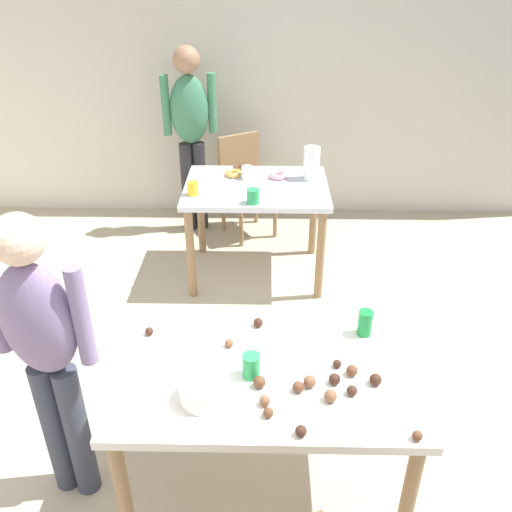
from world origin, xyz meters
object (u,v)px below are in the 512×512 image
Objects in this scene: dining_table_near at (266,390)px; dining_table_far at (256,199)px; pitcher_far at (312,163)px; mixing_bowl at (203,391)px; soda_can at (365,323)px; chair_far_table at (244,179)px; person_adult_far at (190,125)px; person_girl_near at (45,344)px.

dining_table_near is 1.99m from dining_table_far.
pitcher_far is (0.33, 2.12, 0.22)m from dining_table_near.
mixing_bowl is 1.53× the size of soda_can.
soda_can is 0.50× the size of pitcher_far.
chair_far_table is 4.67× the size of mixing_bowl.
soda_can is at bearing 31.49° from mixing_bowl.
person_adult_far reaches higher than chair_far_table.
chair_far_table is 0.54× the size of person_adult_far.
person_girl_near reaches higher than chair_far_table.
dining_table_far is 5.62× the size of mixing_bowl.
person_adult_far is (-0.65, 2.76, 0.31)m from dining_table_near.
chair_far_table is at bearing 94.18° from dining_table_near.
chair_far_table is (-0.20, 2.73, -0.15)m from dining_table_near.
dining_table_near is 2.16m from pitcher_far.
soda_can reaches higher than dining_table_near.
pitcher_far is at bearing -33.43° from person_adult_far.
dining_table_near is 0.32m from mixing_bowl.
soda_can is at bearing -75.47° from chair_far_table.
pitcher_far is at bearing 76.01° from mixing_bowl.
pitcher_far is (-0.11, 1.86, 0.06)m from soda_can.
pitcher_far is (0.41, 0.13, 0.23)m from dining_table_far.
dining_table_near is 2.86m from person_adult_far.
pitcher_far is at bearing 59.69° from person_girl_near.
person_adult_far is 1.17m from pitcher_far.
person_girl_near reaches higher than pitcher_far.
person_girl_near is at bearing -95.28° from person_adult_far.
mixing_bowl is at bearing -90.84° from chair_far_table.
person_girl_near is at bearing 178.97° from dining_table_near.
soda_can is (0.64, -2.47, 0.31)m from chair_far_table.
soda_can is at bearing -86.47° from pitcher_far.
chair_far_table is at bearing 130.81° from pitcher_far.
pitcher_far is (0.98, -0.64, -0.09)m from person_adult_far.
dining_table_near is at bearing -149.42° from soda_can.
chair_far_table is 0.89m from pitcher_far.
person_adult_far is at bearing 113.54° from soda_can.
dining_table_far is at bearing -53.71° from person_adult_far.
person_adult_far is at bearing 146.57° from pitcher_far.
pitcher_far reaches higher than soda_can.
pitcher_far is at bearing 93.53° from soda_can.
person_girl_near is (-0.82, -1.97, 0.23)m from dining_table_far.
person_girl_near is (-0.90, 0.02, 0.22)m from dining_table_near.
dining_table_near is 0.54m from soda_can.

